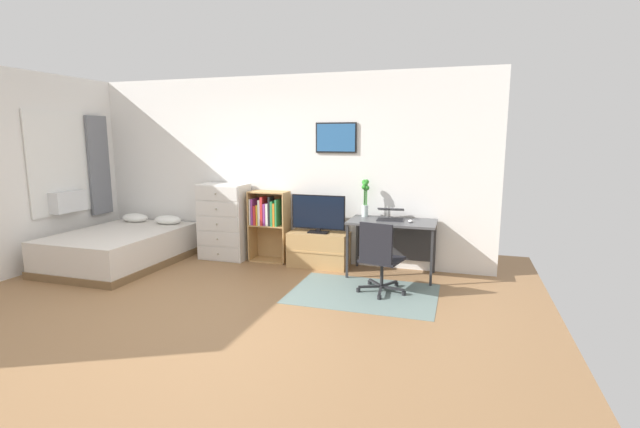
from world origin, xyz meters
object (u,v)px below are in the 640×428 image
dresser (224,222)px  desk (393,229)px  laptop (391,215)px  office_chair (379,256)px  bamboo_vase (365,196)px  tv_stand (319,249)px  bed (121,247)px  computer_mouse (411,221)px  television (318,214)px  bookshelf (268,219)px

dresser → desk: size_ratio=1.01×
desk → laptop: size_ratio=2.79×
office_chair → bamboo_vase: (-0.38, 0.97, 0.57)m
tv_stand → laptop: 1.15m
bed → computer_mouse: bearing=8.6°
television → dresser: bearing=179.7°
desk → bamboo_vase: bamboo_vase is taller
television → laptop: size_ratio=1.91×
television → office_chair: 1.38m
dresser → television: (1.49, -0.01, 0.19)m
laptop → bed: bearing=-173.9°
computer_mouse → television: bearing=173.9°
bamboo_vase → television: bearing=-170.8°
computer_mouse → bamboo_vase: size_ratio=0.20×
tv_stand → bed: bearing=-164.4°
dresser → bookshelf: 0.69m
bed → bookshelf: 2.15m
desk → computer_mouse: computer_mouse is taller
dresser → tv_stand: dresser is taller
bed → bookshelf: bookshelf is taller
television → desk: (1.05, -0.02, -0.15)m
television → bamboo_vase: size_ratio=1.51×
dresser → office_chair: size_ratio=1.32×
office_chair → television: bearing=152.5°
bookshelf → bamboo_vase: 1.50m
bamboo_vase → dresser: bearing=-177.4°
office_chair → laptop: size_ratio=2.13×
bookshelf → office_chair: bookshelf is taller
bookshelf → office_chair: (1.83, -0.94, -0.17)m
desk → computer_mouse: size_ratio=10.84×
dresser → laptop: dresser is taller
tv_stand → laptop: size_ratio=2.09×
dresser → office_chair: (2.51, -0.88, -0.11)m
desk → laptop: laptop is taller
bookshelf → desk: (1.86, -0.08, -0.02)m
bed → laptop: bearing=11.2°
desk → bamboo_vase: (-0.41, 0.12, 0.41)m
desk → bamboo_vase: bearing=163.3°
dresser → desk: 2.54m
tv_stand → office_chair: 1.37m
bookshelf → computer_mouse: 2.11m
tv_stand → bookshelf: bearing=176.9°
dresser → bamboo_vase: (2.13, 0.10, 0.46)m
bed → dresser: dresser is taller
bookshelf → television: size_ratio=1.35×
bed → computer_mouse: 4.12m
dresser → bamboo_vase: bearing=2.6°
tv_stand → laptop: bearing=-1.3°
bookshelf → office_chair: 2.06m
bed → computer_mouse: size_ratio=18.64×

